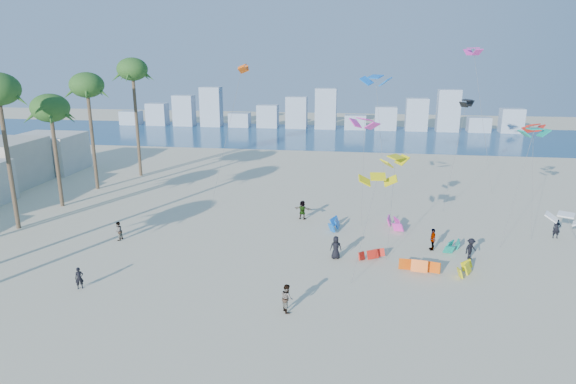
# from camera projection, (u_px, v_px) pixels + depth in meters

# --- Properties ---
(ground) EXTENTS (220.00, 220.00, 0.00)m
(ground) POSITION_uv_depth(u_px,v_px,m) (194.00, 344.00, 27.95)
(ground) COLOR beige
(ground) RESTS_ON ground
(ocean) EXTENTS (220.00, 220.00, 0.00)m
(ocean) POSITION_uv_depth(u_px,v_px,m) (314.00, 136.00, 96.53)
(ocean) COLOR navy
(ocean) RESTS_ON ground
(kitesurfer_near) EXTENTS (0.67, 0.61, 1.54)m
(kitesurfer_near) POSITION_uv_depth(u_px,v_px,m) (79.00, 278.00, 34.31)
(kitesurfer_near) COLOR black
(kitesurfer_near) RESTS_ON ground
(kitesurfer_mid) EXTENTS (1.04, 1.11, 1.83)m
(kitesurfer_mid) POSITION_uv_depth(u_px,v_px,m) (287.00, 298.00, 31.27)
(kitesurfer_mid) COLOR gray
(kitesurfer_mid) RESTS_ON ground
(kitesurfers_far) EXTENTS (38.31, 10.03, 1.86)m
(kitesurfers_far) POSITION_uv_depth(u_px,v_px,m) (350.00, 231.00, 42.99)
(kitesurfers_far) COLOR black
(kitesurfers_far) RESTS_ON ground
(grounded_kites) EXTENTS (11.49, 12.52, 0.95)m
(grounded_kites) POSITION_uv_depth(u_px,v_px,m) (401.00, 245.00, 41.12)
(grounded_kites) COLOR blue
(grounded_kites) RESTS_ON ground
(flying_kites) EXTENTS (31.63, 31.96, 16.67)m
(flying_kites) POSITION_uv_depth(u_px,v_px,m) (415.00, 106.00, 47.48)
(flying_kites) COLOR yellow
(flying_kites) RESTS_ON ground
(palm_row) EXTENTS (8.70, 44.80, 15.11)m
(palm_row) POSITION_uv_depth(u_px,v_px,m) (6.00, 103.00, 43.27)
(palm_row) COLOR brown
(palm_row) RESTS_ON ground
(distant_skyline) EXTENTS (85.00, 3.00, 8.40)m
(distant_skyline) POSITION_uv_depth(u_px,v_px,m) (314.00, 114.00, 105.38)
(distant_skyline) COLOR #9EADBF
(distant_skyline) RESTS_ON ground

